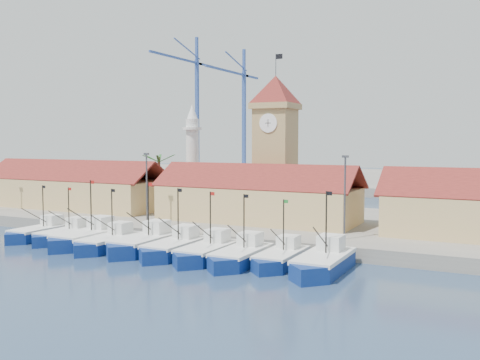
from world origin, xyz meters
The scene contains 21 objects.
ground centered at (0.00, 0.00, 0.00)m, with size 400.00×400.00×0.00m, color navy.
quay centered at (0.00, 24.00, 0.75)m, with size 140.00×32.00×1.50m, color gray.
terminal centered at (0.00, 110.00, 1.00)m, with size 240.00×80.00×2.00m, color gray.
boat_0 centered at (-21.86, 3.13, 0.72)m, with size 3.36×9.21×6.97m.
boat_1 centered at (-17.76, 3.30, 0.71)m, with size 3.30×9.04×6.84m.
boat_2 centered at (-13.62, 2.47, 0.82)m, with size 3.83×10.50×7.95m.
boat_3 centered at (-9.91, 1.85, 0.74)m, with size 3.44×9.41×7.12m.
boat_4 centered at (-5.61, 2.69, 0.82)m, with size 3.84×10.53×7.97m.
boat_5 centered at (-1.53, 2.44, 0.77)m, with size 3.61×9.88×7.47m.
boat_6 centered at (2.55, 2.21, 0.75)m, with size 3.52×9.65×7.30m.
boat_7 centered at (6.44, 2.09, 0.75)m, with size 3.49×9.57×7.24m.
boat_8 centered at (10.19, 3.23, 0.70)m, with size 3.26×8.94×6.76m.
boat_9 centered at (14.63, 2.62, 0.81)m, with size 3.79×10.39×7.86m.
hall_left centered at (-32.00, 20.00, 3.99)m, with size 31.20×10.13×7.61m.
hall_center centered at (0.00, 20.00, 3.99)m, with size 27.04×10.13×7.61m.
clock_tower centered at (0.00, 26.00, 11.96)m, with size 5.80×5.80×22.70m.
minaret centered at (-15.00, 28.00, 9.73)m, with size 3.00×3.00×16.30m.
palm_tree centered at (-20.00, 26.00, 6.25)m, with size 5.60×5.03×8.39m.
lamp_posts centered at (0.50, 12.00, 6.48)m, with size 80.70×0.25×9.03m.
crane_blue_far centered at (-59.11, 100.30, 25.81)m, with size 1.00×34.75×42.60m.
crane_blue_near centered at (-45.53, 106.32, 23.58)m, with size 1.00×33.81×38.73m.
Camera 1 is at (29.54, -43.75, 12.01)m, focal length 40.00 mm.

